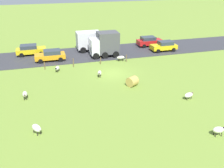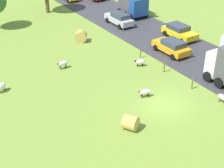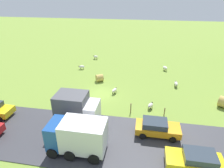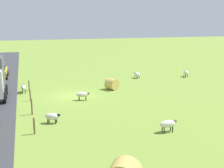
{
  "view_description": "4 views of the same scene",
  "coord_description": "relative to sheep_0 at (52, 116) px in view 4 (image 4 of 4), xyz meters",
  "views": [
    {
      "loc": [
        -28.2,
        8.03,
        11.97
      ],
      "look_at": [
        -5.43,
        1.58,
        1.1
      ],
      "focal_mm": 39.35,
      "sensor_mm": 36.0,
      "label": 1
    },
    {
      "loc": [
        -16.42,
        -17.61,
        15.67
      ],
      "look_at": [
        -2.73,
        3.72,
        1.03
      ],
      "focal_mm": 54.5,
      "sensor_mm": 36.0,
      "label": 2
    },
    {
      "loc": [
        23.26,
        5.64,
        12.96
      ],
      "look_at": [
        -0.75,
        1.44,
        1.35
      ],
      "focal_mm": 31.31,
      "sensor_mm": 36.0,
      "label": 3
    },
    {
      "loc": [
        4.17,
        25.22,
        6.87
      ],
      "look_at": [
        -3.12,
        2.37,
        1.41
      ],
      "focal_mm": 44.87,
      "sensor_mm": 36.0,
      "label": 4
    }
  ],
  "objects": [
    {
      "name": "ground_plane",
      "position": [
        -2.56,
        -6.75,
        -0.48
      ],
      "size": [
        160.0,
        160.0,
        0.0
      ],
      "primitive_type": "plane",
      "color": "olive"
    },
    {
      "name": "sheep_0",
      "position": [
        0.0,
        0.0,
        0.0
      ],
      "size": [
        1.13,
        0.83,
        0.73
      ],
      "color": "silver",
      "rests_on": "ground_plane"
    },
    {
      "name": "sheep_1",
      "position": [
        -11.42,
        -12.38,
        -0.02
      ],
      "size": [
        0.72,
        1.16,
        0.72
      ],
      "color": "white",
      "rests_on": "ground_plane"
    },
    {
      "name": "sheep_2",
      "position": [
        -17.52,
        -11.28,
        0.06
      ],
      "size": [
        0.63,
        1.06,
        0.81
      ],
      "color": "silver",
      "rests_on": "ground_plane"
    },
    {
      "name": "sheep_3",
      "position": [
        -3.15,
        -4.93,
        0.02
      ],
      "size": [
        1.24,
        0.75,
        0.74
      ],
      "color": "silver",
      "rests_on": "ground_plane"
    },
    {
      "name": "sheep_5",
      "position": [
        1.78,
        -9.3,
        0.05
      ],
      "size": [
        0.47,
        1.3,
        0.77
      ],
      "color": "silver",
      "rests_on": "ground_plane"
    },
    {
      "name": "sheep_6",
      "position": [
        -6.77,
        3.77,
        0.05
      ],
      "size": [
        1.2,
        0.48,
        0.78
      ],
      "color": "silver",
      "rests_on": "ground_plane"
    },
    {
      "name": "hay_bale_1",
      "position": [
        -6.79,
        -7.92,
        0.08
      ],
      "size": [
        1.5,
        1.47,
        1.12
      ],
      "primitive_type": "cylinder",
      "rotation": [
        1.57,
        0.0,
        0.52
      ],
      "color": "tan",
      "rests_on": "ground_plane"
    },
    {
      "name": "fence_post_0",
      "position": [
        1.25,
        -9.97,
        0.04
      ],
      "size": [
        0.12,
        0.12,
        1.05
      ],
      "primitive_type": "cylinder",
      "color": "brown",
      "rests_on": "ground_plane"
    },
    {
      "name": "fence_post_1",
      "position": [
        1.25,
        -6.13,
        0.02
      ],
      "size": [
        0.12,
        0.12,
        1.01
      ],
      "primitive_type": "cylinder",
      "color": "brown",
      "rests_on": "ground_plane"
    },
    {
      "name": "fence_post_2",
      "position": [
        1.25,
        -2.28,
        0.13
      ],
      "size": [
        0.12,
        0.12,
        1.23
      ],
      "primitive_type": "cylinder",
      "color": "brown",
      "rests_on": "ground_plane"
    },
    {
      "name": "fence_post_3",
      "position": [
        1.25,
        1.56,
        0.05
      ],
      "size": [
        0.12,
        0.12,
        1.06
      ],
      "primitive_type": "cylinder",
      "color": "brown",
      "rests_on": "ground_plane"
    }
  ]
}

